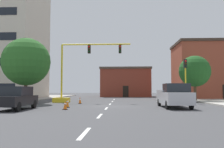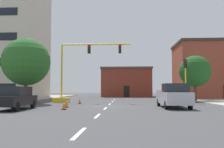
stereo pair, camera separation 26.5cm
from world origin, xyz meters
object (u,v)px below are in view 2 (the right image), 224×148
Objects in this scene: sedan_black_near_left at (15,98)px; traffic_cone_roadside_b at (80,100)px; traffic_light_pole_right at (185,71)px; traffic_cone_roadside_a at (64,105)px; pickup_truck_silver at (173,96)px; traffic_cone_roadside_c at (67,103)px; traffic_signal_gantry at (71,83)px; tree_right_mid at (195,71)px; tree_left_near at (26,62)px.

traffic_cone_roadside_b is (3.43, 7.84, -0.54)m from sedan_black_near_left.
sedan_black_near_left is 8.57m from traffic_cone_roadside_b.
traffic_cone_roadside_a is at bearing -142.42° from traffic_light_pole_right.
pickup_truck_silver is 7.76× the size of traffic_cone_roadside_b.
sedan_black_near_left is at bearing -142.98° from traffic_cone_roadside_c.
traffic_light_pole_right is (12.81, -1.13, 1.30)m from traffic_signal_gantry.
traffic_cone_roadside_c is (-13.59, -10.17, -3.37)m from tree_right_mid.
traffic_signal_gantry reaches higher than traffic_cone_roadside_b.
traffic_cone_roadside_b is (1.42, -2.17, -1.89)m from traffic_signal_gantry.
tree_left_near is at bearing -144.94° from traffic_signal_gantry.
traffic_light_pole_right reaches higher than traffic_cone_roadside_a.
sedan_black_near_left is (2.17, -7.09, -3.52)m from tree_left_near.
traffic_cone_roadside_a is (5.82, -6.79, -4.07)m from tree_left_near.
traffic_cone_roadside_c is (-11.50, -6.38, -3.14)m from traffic_light_pole_right.
traffic_signal_gantry reaches higher than traffic_light_pole_right.
tree_left_near reaches higher than sedan_black_near_left.
sedan_black_near_left is at bearing -73.01° from tree_left_near.
traffic_signal_gantry is at bearing -169.89° from tree_right_mid.
sedan_black_near_left is (-2.01, -10.01, -1.35)m from traffic_signal_gantry.
traffic_cone_roadside_c is at bearing -80.09° from traffic_signal_gantry.
traffic_signal_gantry is at bearing 35.06° from tree_left_near.
traffic_cone_roadside_a is 7.55m from traffic_cone_roadside_b.
tree_left_near is at bearing -163.68° from tree_right_mid.
tree_left_near reaches higher than traffic_cone_roadside_b.
tree_left_near reaches higher than traffic_cone_roadside_c.
traffic_light_pole_right is 1.06× the size of sedan_black_near_left.
traffic_light_pole_right is 4.33m from tree_right_mid.
traffic_light_pole_right is at bearing 67.60° from pickup_truck_silver.
traffic_light_pole_right is 6.10× the size of traffic_cone_roadside_c.
traffic_signal_gantry is 12.67× the size of traffic_cone_roadside_b.
pickup_truck_silver is at bearing -35.84° from traffic_signal_gantry.
sedan_black_near_left is (-14.82, -8.88, -2.64)m from traffic_light_pole_right.
traffic_signal_gantry is 5.54m from tree_left_near.
traffic_light_pole_right is at bearing 5.23° from traffic_cone_roadside_b.
traffic_light_pole_right reaches higher than traffic_cone_roadside_b.
tree_left_near is 19.89m from tree_right_mid.
traffic_light_pole_right is at bearing -118.95° from tree_right_mid.
sedan_black_near_left is 5.74× the size of traffic_cone_roadside_c.
pickup_truck_silver is at bearing -112.40° from traffic_light_pole_right.
traffic_signal_gantry is at bearing 123.25° from traffic_cone_roadside_b.
traffic_signal_gantry is at bearing 144.16° from pickup_truck_silver.
traffic_cone_roadside_a is (-11.16, -8.59, -3.19)m from traffic_light_pole_right.
tree_left_near is 9.83m from traffic_cone_roadside_a.
traffic_cone_roadside_a is at bearing -81.30° from traffic_cone_roadside_c.
pickup_truck_silver is 6.92× the size of traffic_cone_roadside_c.
traffic_light_pole_right is at bearing 29.02° from traffic_cone_roadside_c.
traffic_cone_roadside_b is at bearing 149.35° from pickup_truck_silver.
tree_left_near is 1.21× the size of tree_right_mid.
tree_right_mid reaches higher than sedan_black_near_left.
traffic_cone_roadside_c is at bearing -150.98° from traffic_light_pole_right.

